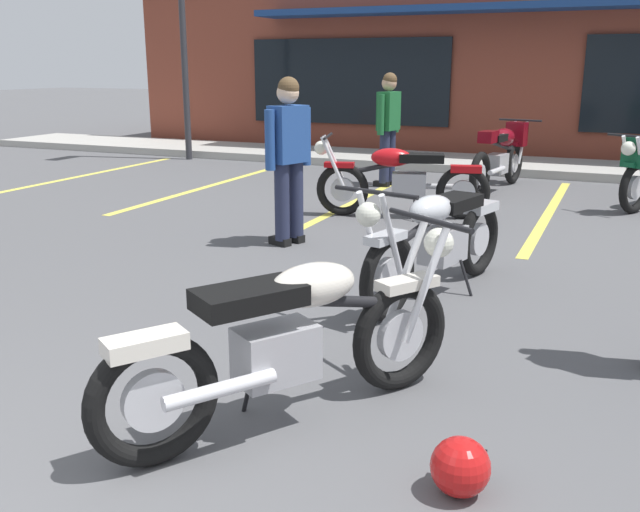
{
  "coord_description": "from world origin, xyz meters",
  "views": [
    {
      "loc": [
        2.04,
        -0.86,
        1.79
      ],
      "look_at": [
        0.24,
        3.28,
        0.55
      ],
      "focal_mm": 39.4,
      "sensor_mm": 36.0,
      "label": 1
    }
  ],
  "objects_px": {
    "person_near_building": "(388,123)",
    "helmet_on_pavement": "(460,466)",
    "motorcycle_blue_standard": "(501,154)",
    "motorcycle_black_cruiser": "(400,179)",
    "person_in_black_shirt": "(288,151)",
    "motorcycle_foreground_classic": "(294,337)",
    "motorcycle_green_cafe_racer": "(437,239)"
  },
  "relations": [
    {
      "from": "helmet_on_pavement",
      "to": "person_in_black_shirt",
      "type": "bearing_deg",
      "value": 125.35
    },
    {
      "from": "person_near_building",
      "to": "person_in_black_shirt",
      "type": "bearing_deg",
      "value": -86.84
    },
    {
      "from": "person_in_black_shirt",
      "to": "helmet_on_pavement",
      "type": "distance_m",
      "value": 4.53
    },
    {
      "from": "helmet_on_pavement",
      "to": "person_near_building",
      "type": "bearing_deg",
      "value": 110.51
    },
    {
      "from": "person_in_black_shirt",
      "to": "motorcycle_foreground_classic",
      "type": "bearing_deg",
      "value": -63.68
    },
    {
      "from": "motorcycle_foreground_classic",
      "to": "helmet_on_pavement",
      "type": "relative_size",
      "value": 7.09
    },
    {
      "from": "motorcycle_blue_standard",
      "to": "motorcycle_black_cruiser",
      "type": "bearing_deg",
      "value": -107.33
    },
    {
      "from": "motorcycle_green_cafe_racer",
      "to": "person_near_building",
      "type": "xyz_separation_m",
      "value": [
        -2.01,
        4.87,
        0.49
      ]
    },
    {
      "from": "person_in_black_shirt",
      "to": "person_near_building",
      "type": "bearing_deg",
      "value": 93.16
    },
    {
      "from": "helmet_on_pavement",
      "to": "motorcycle_blue_standard",
      "type": "bearing_deg",
      "value": 98.45
    },
    {
      "from": "motorcycle_black_cruiser",
      "to": "helmet_on_pavement",
      "type": "bearing_deg",
      "value": -70.15
    },
    {
      "from": "helmet_on_pavement",
      "to": "motorcycle_foreground_classic",
      "type": "bearing_deg",
      "value": 162.27
    },
    {
      "from": "motorcycle_foreground_classic",
      "to": "motorcycle_green_cafe_racer",
      "type": "xyz_separation_m",
      "value": [
        0.15,
        2.29,
        0.0
      ]
    },
    {
      "from": "motorcycle_blue_standard",
      "to": "person_near_building",
      "type": "relative_size",
      "value": 1.25
    },
    {
      "from": "motorcycle_foreground_classic",
      "to": "motorcycle_green_cafe_racer",
      "type": "relative_size",
      "value": 0.89
    },
    {
      "from": "motorcycle_green_cafe_racer",
      "to": "motorcycle_foreground_classic",
      "type": "bearing_deg",
      "value": -93.64
    },
    {
      "from": "motorcycle_blue_standard",
      "to": "motorcycle_green_cafe_racer",
      "type": "distance_m",
      "value": 5.26
    },
    {
      "from": "helmet_on_pavement",
      "to": "motorcycle_green_cafe_racer",
      "type": "bearing_deg",
      "value": 106.8
    },
    {
      "from": "person_near_building",
      "to": "helmet_on_pavement",
      "type": "relative_size",
      "value": 6.44
    },
    {
      "from": "motorcycle_green_cafe_racer",
      "to": "person_in_black_shirt",
      "type": "height_order",
      "value": "person_in_black_shirt"
    },
    {
      "from": "motorcycle_foreground_classic",
      "to": "person_in_black_shirt",
      "type": "distance_m",
      "value": 3.76
    },
    {
      "from": "motorcycle_black_cruiser",
      "to": "motorcycle_green_cafe_racer",
      "type": "xyz_separation_m",
      "value": [
        1.15,
        -2.77,
        0.0
      ]
    },
    {
      "from": "person_in_black_shirt",
      "to": "helmet_on_pavement",
      "type": "bearing_deg",
      "value": -54.65
    },
    {
      "from": "motorcycle_black_cruiser",
      "to": "motorcycle_foreground_classic",
      "type": "bearing_deg",
      "value": -78.74
    },
    {
      "from": "motorcycle_blue_standard",
      "to": "helmet_on_pavement",
      "type": "relative_size",
      "value": 8.07
    },
    {
      "from": "motorcycle_black_cruiser",
      "to": "motorcycle_green_cafe_racer",
      "type": "height_order",
      "value": "same"
    },
    {
      "from": "motorcycle_foreground_classic",
      "to": "person_near_building",
      "type": "bearing_deg",
      "value": 104.58
    },
    {
      "from": "person_near_building",
      "to": "helmet_on_pavement",
      "type": "distance_m",
      "value": 8.01
    },
    {
      "from": "motorcycle_black_cruiser",
      "to": "motorcycle_blue_standard",
      "type": "relative_size",
      "value": 0.98
    },
    {
      "from": "motorcycle_foreground_classic",
      "to": "person_in_black_shirt",
      "type": "height_order",
      "value": "person_in_black_shirt"
    },
    {
      "from": "motorcycle_green_cafe_racer",
      "to": "helmet_on_pavement",
      "type": "xyz_separation_m",
      "value": [
        0.78,
        -2.59,
        -0.33
      ]
    },
    {
      "from": "motorcycle_blue_standard",
      "to": "person_in_black_shirt",
      "type": "distance_m",
      "value": 4.45
    }
  ]
}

